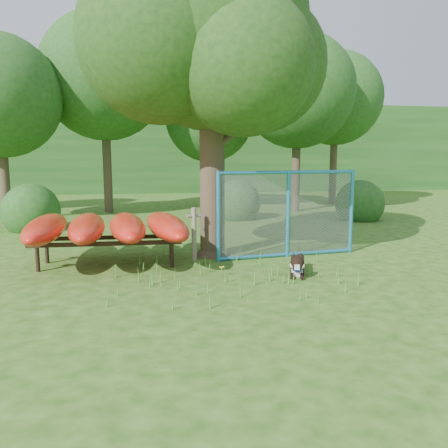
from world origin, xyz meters
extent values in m
plane|color=#244D0F|center=(0.00, 0.00, 0.00)|extent=(80.00, 80.00, 0.00)
cylinder|color=#3B2F20|center=(0.20, 2.87, 2.26)|extent=(0.61, 0.61, 4.52)
cone|color=#3B2F20|center=(0.20, 2.87, 0.23)|extent=(0.91, 0.91, 0.45)
sphere|color=#1B4213|center=(0.20, 2.87, 5.06)|extent=(4.34, 4.34, 4.34)
sphere|color=#1B4213|center=(1.44, 3.48, 4.52)|extent=(3.25, 3.25, 3.25)
sphere|color=#1B4213|center=(-0.95, 2.44, 4.70)|extent=(3.44, 3.44, 3.44)
sphere|color=#1B4213|center=(0.71, 1.81, 4.16)|extent=(2.89, 2.89, 2.89)
sphere|color=#1B4213|center=(-0.39, 3.83, 5.42)|extent=(3.07, 3.07, 3.07)
cylinder|color=#3B2F20|center=(0.74, 2.89, 2.89)|extent=(1.24, 0.65, 0.96)
cylinder|color=#3B2F20|center=(-0.26, 3.02, 3.25)|extent=(1.01, 0.61, 0.92)
cylinder|color=#706754|center=(-0.28, 2.39, 0.60)|extent=(0.14, 0.14, 1.20)
cylinder|color=#706754|center=(-0.28, 2.39, 1.02)|extent=(0.33, 0.17, 0.06)
cylinder|color=black|center=(-3.51, 1.95, 0.26)|extent=(0.09, 0.09, 0.52)
cylinder|color=black|center=(-0.80, 1.87, 0.26)|extent=(0.09, 0.09, 0.52)
cylinder|color=black|center=(-3.49, 2.68, 0.26)|extent=(0.09, 0.09, 0.52)
cylinder|color=black|center=(-0.78, 2.60, 0.26)|extent=(0.09, 0.09, 0.52)
cube|color=black|center=(-2.16, 1.91, 0.54)|extent=(3.13, 0.17, 0.08)
cube|color=black|center=(-2.14, 2.64, 0.54)|extent=(3.13, 0.17, 0.08)
ellipsoid|color=red|center=(-3.40, 2.31, 0.83)|extent=(0.86, 3.15, 0.50)
ellipsoid|color=red|center=(-2.56, 2.29, 0.83)|extent=(0.97, 3.17, 0.50)
ellipsoid|color=red|center=(-1.73, 2.27, 0.83)|extent=(1.07, 3.19, 0.50)
ellipsoid|color=red|center=(-0.90, 2.24, 0.83)|extent=(1.18, 3.20, 0.50)
cube|color=black|center=(1.68, 1.03, 0.12)|extent=(0.49, 0.76, 0.25)
cube|color=beige|center=(1.57, 0.74, 0.11)|extent=(0.26, 0.21, 0.22)
sphere|color=black|center=(1.51, 0.57, 0.31)|extent=(0.27, 0.27, 0.27)
cube|color=beige|center=(1.47, 0.46, 0.27)|extent=(0.14, 0.17, 0.09)
sphere|color=beige|center=(1.43, 0.58, 0.27)|extent=(0.12, 0.12, 0.12)
sphere|color=beige|center=(1.58, 0.52, 0.27)|extent=(0.12, 0.12, 0.12)
cone|color=black|center=(1.46, 0.63, 0.45)|extent=(0.14, 0.14, 0.13)
cone|color=black|center=(1.59, 0.59, 0.45)|extent=(0.11, 0.12, 0.13)
cylinder|color=black|center=(1.44, 0.63, 0.05)|extent=(0.17, 0.31, 0.07)
cylinder|color=black|center=(1.61, 0.57, 0.05)|extent=(0.17, 0.31, 0.07)
sphere|color=black|center=(1.85, 1.38, 0.22)|extent=(0.16, 0.16, 0.16)
torus|color=blue|center=(1.54, 0.65, 0.25)|extent=(0.27, 0.16, 0.26)
cylinder|color=#2988C0|center=(0.25, 2.22, 1.01)|extent=(0.10, 0.10, 2.01)
cylinder|color=#2988C0|center=(1.91, 2.44, 1.01)|extent=(0.10, 0.10, 2.01)
cylinder|color=#2988C0|center=(3.58, 2.65, 1.01)|extent=(0.10, 0.10, 2.01)
cylinder|color=#2988C0|center=(1.91, 2.44, 1.97)|extent=(3.34, 0.51, 0.08)
cylinder|color=#2988C0|center=(1.91, 2.44, 0.06)|extent=(3.34, 0.51, 0.08)
plane|color=slate|center=(1.91, 2.44, 1.01)|extent=(3.33, 0.43, 3.36)
cylinder|color=#4A8D2E|center=(0.11, 0.97, 0.09)|extent=(0.02, 0.02, 0.18)
sphere|color=yellow|center=(0.11, 0.97, 0.18)|extent=(0.03, 0.03, 0.03)
sphere|color=yellow|center=(0.15, 0.97, 0.19)|extent=(0.03, 0.03, 0.03)
sphere|color=yellow|center=(0.10, 1.01, 0.17)|extent=(0.03, 0.03, 0.03)
sphere|color=yellow|center=(0.12, 0.94, 0.18)|extent=(0.03, 0.03, 0.03)
sphere|color=yellow|center=(0.09, 0.96, 0.19)|extent=(0.03, 0.03, 0.03)
cylinder|color=#3B2F20|center=(-6.50, 10.00, 2.10)|extent=(0.36, 0.36, 4.20)
cylinder|color=#3B2F20|center=(-3.00, 12.00, 2.62)|extent=(0.36, 0.36, 5.25)
sphere|color=#1C4C18|center=(-3.00, 12.00, 5.62)|extent=(5.20, 5.20, 5.20)
cylinder|color=#3B2F20|center=(1.50, 13.00, 1.92)|extent=(0.36, 0.36, 3.85)
sphere|color=#1C4C18|center=(1.50, 13.00, 4.12)|extent=(4.00, 4.00, 4.00)
cylinder|color=#3B2F20|center=(5.00, 11.00, 2.38)|extent=(0.36, 0.36, 4.76)
sphere|color=#1C4C18|center=(5.00, 11.00, 5.10)|extent=(4.80, 4.80, 4.80)
cylinder|color=#3B2F20|center=(8.00, 14.00, 2.45)|extent=(0.36, 0.36, 4.90)
sphere|color=#1C4C18|center=(8.00, 14.00, 5.25)|extent=(4.60, 4.60, 4.60)
sphere|color=#1C4C18|center=(-5.00, 7.50, 0.00)|extent=(1.80, 1.80, 1.80)
sphere|color=#1C4C18|center=(6.50, 8.00, 0.00)|extent=(1.80, 1.80, 1.80)
sphere|color=#1C4C18|center=(2.00, 9.00, 0.00)|extent=(1.80, 1.80, 1.80)
cube|color=#1C4C18|center=(0.00, 28.00, 3.00)|extent=(80.00, 12.00, 6.00)
camera|label=1|loc=(-1.21, -7.19, 2.27)|focal=35.00mm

